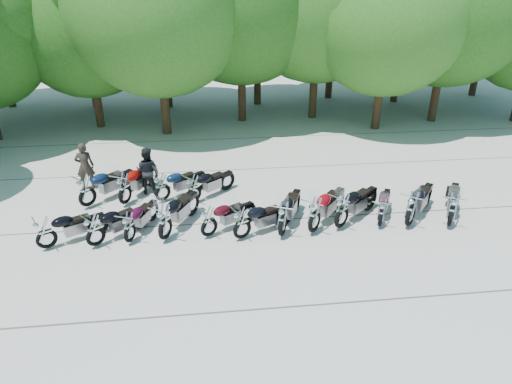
{
  "coord_description": "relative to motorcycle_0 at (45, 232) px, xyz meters",
  "views": [
    {
      "loc": [
        -1.54,
        -11.99,
        7.76
      ],
      "look_at": [
        0.0,
        1.5,
        1.1
      ],
      "focal_mm": 32.0,
      "sensor_mm": 36.0,
      "label": 1
    }
  ],
  "objects": [
    {
      "name": "motorcycle_12",
      "position": [
        0.65,
        2.68,
        0.08
      ],
      "size": [
        2.25,
        2.34,
        1.41
      ],
      "primitive_type": null,
      "rotation": [
        0.0,
        0.0,
        2.39
      ],
      "color": "#0B1B33",
      "rests_on": "ground"
    },
    {
      "name": "motorcycle_11",
      "position": [
        12.88,
        -0.09,
        0.06
      ],
      "size": [
        1.87,
        2.46,
        1.37
      ],
      "primitive_type": null,
      "rotation": [
        0.0,
        0.0,
        2.61
      ],
      "color": "black",
      "rests_on": "ground"
    },
    {
      "name": "motorcycle_2",
      "position": [
        2.46,
        0.11,
        -0.03
      ],
      "size": [
        1.38,
        2.19,
        1.19
      ],
      "primitive_type": null,
      "rotation": [
        0.0,
        0.0,
        2.76
      ],
      "color": "#350721",
      "rests_on": "ground"
    },
    {
      "name": "motorcycle_10",
      "position": [
        11.55,
        0.05,
        0.1
      ],
      "size": [
        2.26,
        2.43,
        1.44
      ],
      "primitive_type": null,
      "rotation": [
        0.0,
        0.0,
        2.42
      ],
      "color": "black",
      "rests_on": "ground"
    },
    {
      "name": "motorcycle_1",
      "position": [
        1.46,
        -0.02,
        0.01
      ],
      "size": [
        2.15,
        1.98,
        1.27
      ],
      "primitive_type": null,
      "rotation": [
        0.0,
        0.0,
        2.28
      ],
      "color": "black",
      "rests_on": "ground"
    },
    {
      "name": "tree_11",
      "position": [
        2.76,
        15.96,
        4.87
      ],
      "size": [
        7.56,
        7.56,
        9.28
      ],
      "color": "#3A2614",
      "rests_on": "ground"
    },
    {
      "name": "motorcycle_7",
      "position": [
        8.31,
        0.02,
        0.1
      ],
      "size": [
        2.23,
        2.46,
        1.44
      ],
      "primitive_type": null,
      "rotation": [
        0.0,
        0.0,
        2.45
      ],
      "color": "maroon",
      "rests_on": "ground"
    },
    {
      "name": "motorcycle_6",
      "position": [
        7.25,
        -0.07,
        0.07
      ],
      "size": [
        1.69,
        2.53,
        1.38
      ],
      "primitive_type": null,
      "rotation": [
        0.0,
        0.0,
        2.71
      ],
      "color": "black",
      "rests_on": "ground"
    },
    {
      "name": "motorcycle_4",
      "position": [
        4.93,
        0.15,
        -0.01
      ],
      "size": [
        2.17,
        1.74,
        1.22
      ],
      "primitive_type": null,
      "rotation": [
        0.0,
        0.0,
        2.15
      ],
      "color": "#37070E",
      "rests_on": "ground"
    },
    {
      "name": "tree_2",
      "position": [
        -0.73,
        12.38,
        4.69
      ],
      "size": [
        7.31,
        7.31,
        8.97
      ],
      "color": "#3A2614",
      "rests_on": "ground"
    },
    {
      "name": "tree_14",
      "position": [
        17.21,
        15.63,
        5.21
      ],
      "size": [
        8.02,
        8.02,
        9.84
      ],
      "color": "#3A2614",
      "rests_on": "ground"
    },
    {
      "name": "tree_6",
      "position": [
        14.08,
        10.35,
        5.19
      ],
      "size": [
        8.0,
        8.0,
        9.82
      ],
      "color": "#3A2614",
      "rests_on": "ground"
    },
    {
      "name": "motorcycle_3",
      "position": [
        3.55,
        0.13,
        0.09
      ],
      "size": [
        1.81,
        2.58,
        1.42
      ],
      "primitive_type": null,
      "rotation": [
        0.0,
        0.0,
        2.67
      ],
      "color": "black",
      "rests_on": "ground"
    },
    {
      "name": "motorcycle_9",
      "position": [
        10.59,
        0.16,
        -0.04
      ],
      "size": [
        1.51,
        2.11,
        1.16
      ],
      "primitive_type": null,
      "rotation": [
        0.0,
        0.0,
        2.66
      ],
      "color": "#34071C",
      "rests_on": "ground"
    },
    {
      "name": "tree_12",
      "position": [
        8.33,
        16.0,
        5.1
      ],
      "size": [
        7.88,
        7.88,
        9.67
      ],
      "color": "#3A2614",
      "rests_on": "ground"
    },
    {
      "name": "motorcycle_5",
      "position": [
        5.96,
        -0.12,
        0.01
      ],
      "size": [
        2.32,
        1.62,
        1.27
      ],
      "primitive_type": null,
      "rotation": [
        0.0,
        0.0,
        2.03
      ],
      "color": "black",
      "rests_on": "ground"
    },
    {
      "name": "rider_0",
      "position": [
        0.28,
        4.33,
        0.33
      ],
      "size": [
        0.75,
        0.54,
        1.89
      ],
      "primitive_type": "imported",
      "rotation": [
        0.0,
        0.0,
        3.28
      ],
      "color": "black",
      "rests_on": "ground"
    },
    {
      "name": "tree_13",
      "position": [
        13.22,
        17.01,
        5.42
      ],
      "size": [
        8.31,
        8.31,
        10.2
      ],
      "color": "#3A2614",
      "rests_on": "ground"
    },
    {
      "name": "rider_1",
      "position": [
        2.7,
        3.7,
        0.29
      ],
      "size": [
        1.05,
        0.92,
        1.83
      ],
      "primitive_type": "imported",
      "rotation": [
        0.0,
        0.0,
        2.85
      ],
      "color": "black",
      "rests_on": "ground"
    },
    {
      "name": "motorcycle_8",
      "position": [
        9.26,
        0.19,
        0.1
      ],
      "size": [
        2.41,
        2.26,
        1.43
      ],
      "primitive_type": null,
      "rotation": [
        0.0,
        0.0,
        2.29
      ],
      "color": "black",
      "rests_on": "ground"
    },
    {
      "name": "motorcycle_0",
      "position": [
        0.0,
        0.0,
        0.0
      ],
      "size": [
        2.25,
        1.65,
        1.24
      ],
      "primitive_type": null,
      "rotation": [
        0.0,
        0.0,
        2.08
      ],
      "color": "black",
      "rests_on": "ground"
    },
    {
      "name": "ground",
      "position": [
        6.53,
        -0.46,
        -0.62
      ],
      "size": [
        90.0,
        90.0,
        0.0
      ],
      "primitive_type": "plane",
      "color": "#A19D92",
      "rests_on": "ground"
    },
    {
      "name": "motorcycle_15",
      "position": [
        4.43,
        2.58,
        0.02
      ],
      "size": [
        2.18,
        1.97,
        1.28
      ],
      "primitive_type": null,
      "rotation": [
        0.0,
        0.0,
        2.26
      ],
      "color": "black",
      "rests_on": "ground"
    },
    {
      "name": "tree_10",
      "position": [
        -1.76,
        16.51,
        5.03
      ],
      "size": [
        7.78,
        7.78,
        9.55
      ],
      "color": "#3A2614",
      "rests_on": "ground"
    },
    {
      "name": "motorcycle_13",
      "position": [
        1.95,
        2.74,
        0.08
      ],
      "size": [
        1.78,
        2.57,
        1.41
      ],
      "primitive_type": null,
      "rotation": [
        0.0,
        0.0,
        2.68
      ],
      "color": "#880A04",
      "rests_on": "ground"
    },
    {
      "name": "motorcycle_14",
      "position": [
        3.29,
        2.84,
        0.01
      ],
      "size": [
        2.22,
        1.81,
        1.26
      ],
      "primitive_type": null,
      "rotation": [
        0.0,
        0.0,
        2.17
      ],
      "color": "#0C1B37",
      "rests_on": "ground"
    },
    {
      "name": "tree_3",
      "position": [
        2.96,
        10.78,
        5.7
      ],
      "size": [
        8.7,
        8.7,
        10.67
      ],
      "color": "#3A2614",
      "rests_on": "ground"
    }
  ]
}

